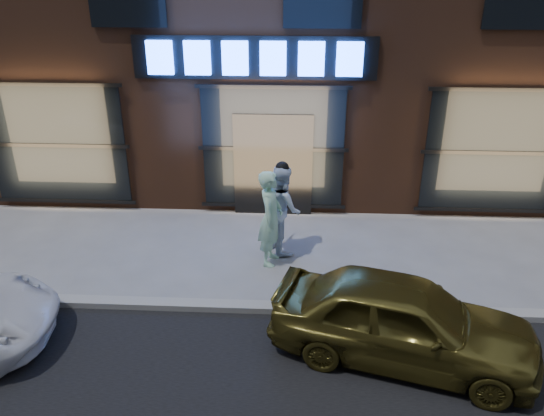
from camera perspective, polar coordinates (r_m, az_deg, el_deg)
The scene contains 5 objects.
ground at distance 9.27m, azimuth -1.15°, elevation -10.94°, with size 90.00×90.00×0.00m, color slate.
curb at distance 9.23m, azimuth -1.15°, elevation -10.64°, with size 60.00×0.25×0.12m, color gray.
man_bowtie at distance 10.18m, azimuth -0.16°, elevation -1.10°, with size 0.70×0.46×1.93m, color #A2D5AC.
man_cap at distance 10.68m, azimuth 1.07°, elevation -0.06°, with size 0.89×0.70×1.84m, color white.
gold_sedan at distance 8.17m, azimuth 13.89°, elevation -11.61°, with size 1.56×3.87×1.32m, color brown.
Camera 1 is at (0.58, -7.49, 5.42)m, focal length 35.00 mm.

